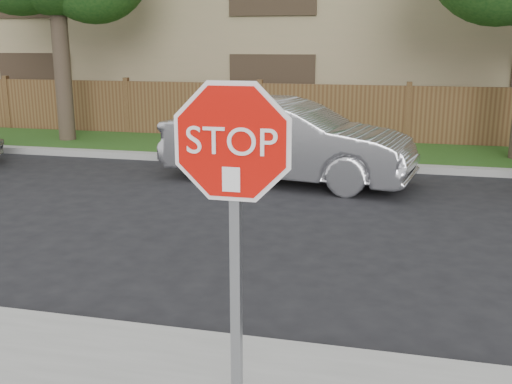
# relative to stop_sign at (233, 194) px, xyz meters

# --- Properties ---
(ground) EXTENTS (90.00, 90.00, 0.00)m
(ground) POSITION_rel_stop_sign_xyz_m (1.12, 1.48, -1.83)
(ground) COLOR black
(ground) RESTS_ON ground
(far_curb) EXTENTS (70.00, 0.30, 0.15)m
(far_curb) POSITION_rel_stop_sign_xyz_m (1.12, 9.63, -1.75)
(far_curb) COLOR gray
(far_curb) RESTS_ON ground
(grass_strip) EXTENTS (70.00, 3.00, 0.12)m
(grass_strip) POSITION_rel_stop_sign_xyz_m (1.12, 11.28, -1.77)
(grass_strip) COLOR #1E4714
(grass_strip) RESTS_ON ground
(fence) EXTENTS (70.00, 0.12, 1.60)m
(fence) POSITION_rel_stop_sign_xyz_m (1.12, 12.88, -1.03)
(fence) COLOR #4C301B
(fence) RESTS_ON ground
(apartment_building) EXTENTS (35.20, 9.20, 7.20)m
(apartment_building) POSITION_rel_stop_sign_xyz_m (1.12, 18.48, 1.70)
(apartment_building) COLOR tan
(apartment_building) RESTS_ON ground
(stop_sign) EXTENTS (1.01, 0.13, 2.55)m
(stop_sign) POSITION_rel_stop_sign_xyz_m (0.00, 0.00, 0.00)
(stop_sign) COLOR gray
(stop_sign) RESTS_ON sidewalk_near
(sedan_left) EXTENTS (5.15, 2.49, 1.63)m
(sedan_left) POSITION_rel_stop_sign_xyz_m (-1.21, 8.13, -1.02)
(sedan_left) COLOR #AEADB2
(sedan_left) RESTS_ON ground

